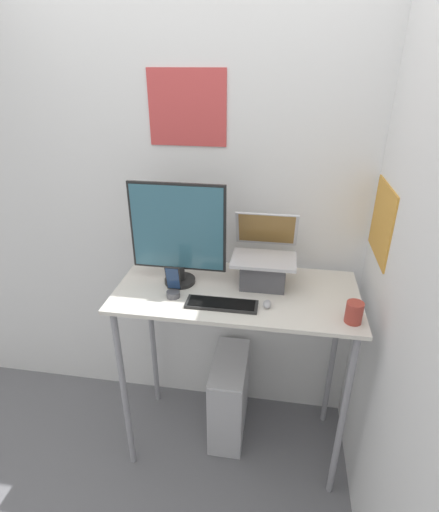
{
  "coord_description": "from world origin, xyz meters",
  "views": [
    {
      "loc": [
        0.19,
        -1.4,
        2.08
      ],
      "look_at": [
        -0.09,
        0.28,
        1.24
      ],
      "focal_mm": 28.0,
      "sensor_mm": 36.0,
      "label": 1
    }
  ],
  "objects": [
    {
      "name": "computer_tower",
      "position": [
        -0.04,
        0.36,
        0.26
      ],
      "size": [
        0.19,
        0.44,
        0.53
      ],
      "color": "silver",
      "rests_on": "ground_plane"
    },
    {
      "name": "mug",
      "position": [
        0.53,
        0.1,
        1.11
      ],
      "size": [
        0.07,
        0.07,
        0.1
      ],
      "color": "#9E382D",
      "rests_on": "desk"
    },
    {
      "name": "cell_phone",
      "position": [
        -0.29,
        0.18,
        1.11
      ],
      "size": [
        0.07,
        0.06,
        0.16
      ],
      "color": "#4C4C51",
      "rests_on": "desk"
    },
    {
      "name": "monitor",
      "position": [
        -0.29,
        0.32,
        1.32
      ],
      "size": [
        0.47,
        0.16,
        0.52
      ],
      "color": "black",
      "rests_on": "desk"
    },
    {
      "name": "mouse",
      "position": [
        0.16,
        0.16,
        1.07
      ],
      "size": [
        0.04,
        0.06,
        0.03
      ],
      "color": "#99999E",
      "rests_on": "desk"
    },
    {
      "name": "wall_side_right",
      "position": [
        0.68,
        0.0,
        1.3
      ],
      "size": [
        0.06,
        6.0,
        2.6
      ],
      "color": "silver",
      "rests_on": "ground_plane"
    },
    {
      "name": "keyboard",
      "position": [
        -0.05,
        0.13,
        1.07
      ],
      "size": [
        0.33,
        0.1,
        0.02
      ],
      "color": "black",
      "rests_on": "desk"
    },
    {
      "name": "desk",
      "position": [
        0.0,
        0.28,
        0.92
      ],
      "size": [
        1.19,
        0.57,
        1.06
      ],
      "color": "beige",
      "rests_on": "ground_plane"
    },
    {
      "name": "wall_back",
      "position": [
        -0.0,
        0.65,
        1.3
      ],
      "size": [
        6.0,
        0.06,
        2.6
      ],
      "color": "silver",
      "rests_on": "ground_plane"
    },
    {
      "name": "ground_plane",
      "position": [
        0.0,
        0.0,
        0.0
      ],
      "size": [
        12.0,
        12.0,
        0.0
      ],
      "primitive_type": "plane",
      "color": "slate"
    },
    {
      "name": "laptop",
      "position": [
        0.12,
        0.36,
        1.16
      ],
      "size": [
        0.31,
        0.29,
        0.35
      ],
      "color": "#4C4C51",
      "rests_on": "desk"
    }
  ]
}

